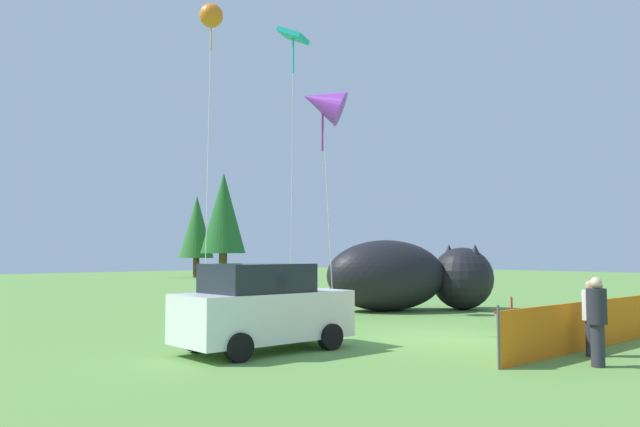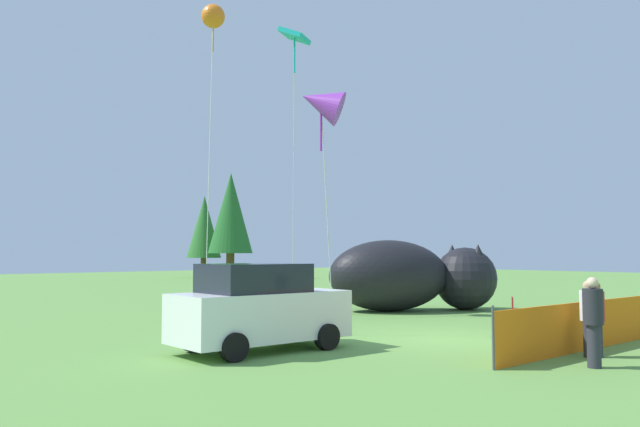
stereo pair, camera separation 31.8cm
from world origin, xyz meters
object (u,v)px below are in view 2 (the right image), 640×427
at_px(spectator_in_grey_shirt, 593,318).
at_px(kite_teal_diamond, 294,42).
at_px(parked_car, 260,308).
at_px(inflatable_cat, 409,278).
at_px(kite_orange_flower, 213,18).
at_px(spectator_in_green_shirt, 589,315).
at_px(spectator_in_yellow_shirt, 596,316).
at_px(folding_chair, 508,310).
at_px(kite_purple_delta, 321,103).

xyz_separation_m(spectator_in_grey_shirt, kite_teal_diamond, (1.49, 10.85, 8.51)).
bearing_deg(parked_car, inflatable_cat, 23.85).
distance_m(spectator_in_grey_shirt, kite_orange_flower, 16.72).
height_order(spectator_in_green_shirt, kite_orange_flower, kite_orange_flower).
bearing_deg(spectator_in_grey_shirt, spectator_in_green_shirt, 28.67).
relative_size(parked_car, spectator_in_yellow_shirt, 2.54).
height_order(kite_teal_diamond, kite_orange_flower, kite_orange_flower).
xyz_separation_m(spectator_in_grey_shirt, kite_orange_flower, (-0.08, 13.58, 9.76)).
relative_size(folding_chair, spectator_in_green_shirt, 0.56).
bearing_deg(inflatable_cat, spectator_in_green_shirt, -88.99).
height_order(inflatable_cat, spectator_in_grey_shirt, inflatable_cat).
distance_m(spectator_in_green_shirt, kite_orange_flower, 16.31).
bearing_deg(kite_teal_diamond, parked_car, -135.50).
height_order(inflatable_cat, kite_purple_delta, kite_purple_delta).
relative_size(parked_car, inflatable_cat, 0.62).
relative_size(spectator_in_grey_shirt, kite_purple_delta, 0.25).
bearing_deg(spectator_in_grey_shirt, inflatable_cat, 57.19).
bearing_deg(folding_chair, inflatable_cat, -53.96).
height_order(parked_car, kite_orange_flower, kite_orange_flower).
bearing_deg(kite_orange_flower, spectator_in_green_shirt, -84.66).
relative_size(kite_teal_diamond, kite_orange_flower, 0.89).
xyz_separation_m(parked_car, kite_orange_flower, (3.47, 7.69, 9.74)).
distance_m(folding_chair, inflatable_cat, 5.79).
height_order(spectator_in_grey_shirt, kite_purple_delta, kite_purple_delta).
bearing_deg(kite_orange_flower, spectator_in_yellow_shirt, -84.23).
height_order(folding_chair, kite_teal_diamond, kite_teal_diamond).
height_order(folding_chair, spectator_in_yellow_shirt, spectator_in_yellow_shirt).
bearing_deg(inflatable_cat, spectator_in_yellow_shirt, -88.20).
distance_m(spectator_in_green_shirt, spectator_in_yellow_shirt, 0.15).
height_order(folding_chair, kite_purple_delta, kite_purple_delta).
bearing_deg(parked_car, spectator_in_yellow_shirt, -46.63).
xyz_separation_m(folding_chair, kite_teal_diamond, (-2.93, 6.29, 8.93)).
bearing_deg(kite_purple_delta, spectator_in_grey_shirt, -81.83).
bearing_deg(spectator_in_green_shirt, kite_teal_diamond, 87.95).
relative_size(inflatable_cat, kite_orange_flower, 0.58).
height_order(spectator_in_green_shirt, kite_purple_delta, kite_purple_delta).
xyz_separation_m(inflatable_cat, kite_teal_diamond, (-4.92, 0.90, 8.22)).
xyz_separation_m(kite_purple_delta, kite_orange_flower, (0.88, 6.86, 4.53)).
height_order(inflatable_cat, kite_orange_flower, kite_orange_flower).
relative_size(folding_chair, inflatable_cat, 0.14).
xyz_separation_m(spectator_in_grey_shirt, kite_purple_delta, (-0.97, 6.72, 5.23)).
bearing_deg(kite_orange_flower, spectator_in_grey_shirt, -89.65).
bearing_deg(folding_chair, kite_orange_flower, -7.12).
relative_size(kite_purple_delta, kite_teal_diamond, 0.69).
height_order(parked_car, spectator_in_green_shirt, parked_car).
height_order(kite_purple_delta, kite_teal_diamond, kite_teal_diamond).
xyz_separation_m(inflatable_cat, spectator_in_grey_shirt, (-6.41, -9.95, -0.29)).
height_order(inflatable_cat, spectator_in_yellow_shirt, inflatable_cat).
relative_size(inflatable_cat, kite_teal_diamond, 0.66).
bearing_deg(spectator_in_green_shirt, spectator_in_grey_shirt, -151.33).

